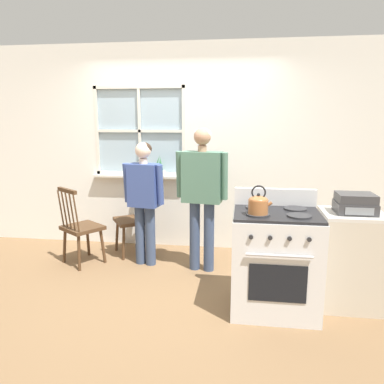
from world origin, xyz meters
TOP-DOWN VIEW (x-y plane):
  - ground_plane at (0.00, 0.00)m, footprint 16.00×16.00m
  - wall_back at (0.04, 1.40)m, footprint 6.40×0.16m
  - chair_by_window at (-1.12, 0.57)m, footprint 0.57×0.57m
  - chair_near_wall at (-0.59, 1.00)m, footprint 0.56×0.57m
  - person_elderly_left at (-0.35, 0.66)m, footprint 0.51×0.27m
  - person_teen_center at (0.35, 0.58)m, footprint 0.60×0.27m
  - stove at (1.11, -0.24)m, footprint 0.77×0.68m
  - kettle at (0.94, -0.37)m, footprint 0.21×0.17m
  - potted_plant at (-0.31, 1.31)m, footprint 0.16×0.16m
  - side_counter at (1.81, -0.06)m, footprint 0.55×0.50m
  - stereo at (1.81, -0.08)m, footprint 0.34×0.29m

SIDE VIEW (x-z plane):
  - ground_plane at x=0.00m, z-range 0.00..0.00m
  - chair_by_window at x=-1.12m, z-range -0.03..0.92m
  - chair_near_wall at x=-0.59m, z-range -0.03..0.92m
  - side_counter at x=1.81m, z-range 0.00..0.90m
  - stove at x=1.11m, z-range -0.07..1.01m
  - person_elderly_left at x=-0.35m, z-range 0.14..1.61m
  - stereo at x=1.81m, z-range 0.90..1.08m
  - person_teen_center at x=0.35m, z-range 0.17..1.81m
  - kettle at x=0.94m, z-range 0.90..1.15m
  - potted_plant at x=-0.31m, z-range 0.92..1.20m
  - wall_back at x=0.04m, z-range -0.02..2.68m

